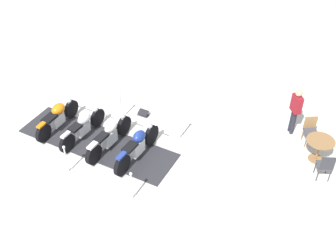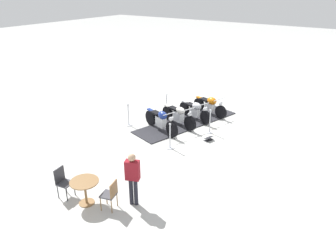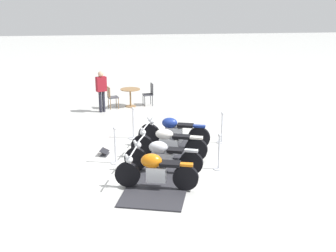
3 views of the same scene
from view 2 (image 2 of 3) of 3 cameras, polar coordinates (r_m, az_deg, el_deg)
name	(u,v)px [view 2 (image 2 of 3)]	position (r m, az deg, el deg)	size (l,w,h in m)	color
ground_plane	(186,122)	(15.08, 3.27, 0.63)	(80.00, 80.00, 0.00)	silver
display_platform	(187,122)	(15.07, 3.27, 0.69)	(5.24, 1.50, 0.04)	#28282D
motorcycle_navy	(161,120)	(13.94, -1.20, 0.98)	(0.92, 2.17, 1.00)	black
motorcycle_cream	(179,115)	(14.55, 1.92, 1.86)	(0.96, 2.16, 0.96)	black
motorcycle_chrome	(195,110)	(15.19, 4.82, 2.81)	(0.89, 2.05, 0.93)	black
motorcycle_copper	(210,105)	(15.88, 7.44, 3.68)	(0.84, 2.02, 0.92)	black
stanchion_left_mid	(167,107)	(15.95, -0.25, 3.44)	(0.28, 0.28, 1.03)	silver
stanchion_right_front	(170,140)	(12.61, 0.35, -2.56)	(0.34, 0.34, 1.07)	silver
stanchion_left_front	(129,118)	(14.74, -6.95, 1.38)	(0.31, 0.31, 1.03)	silver
stanchion_right_mid	(210,124)	(13.99, 7.35, 0.30)	(0.28, 0.28, 1.08)	silver
info_placard	(209,139)	(13.44, 7.15, -2.28)	(0.44, 0.31, 0.18)	#333338
cafe_table	(85,187)	(9.77, -14.41, -10.28)	(0.83, 0.83, 0.76)	olive
cafe_chair_near_table	(111,193)	(9.43, -10.07, -11.59)	(0.49, 0.49, 0.92)	olive
cafe_chair_across_table	(63,181)	(10.29, -17.98, -9.13)	(0.45, 0.45, 0.95)	#2D2D33
bystander_person	(133,175)	(9.27, -6.24, -8.54)	(0.36, 0.45, 1.66)	#23232D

